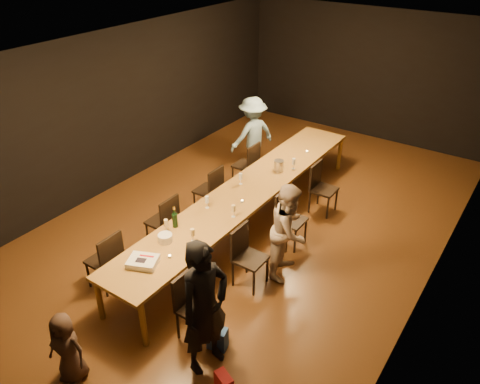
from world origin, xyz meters
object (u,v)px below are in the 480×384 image
Objects in this scene: chair_right_3 at (324,189)px; table at (248,192)px; chair_left_3 at (245,165)px; child at (67,348)px; plate_stack at (165,238)px; chair_left_2 at (208,190)px; birthday_cake at (143,262)px; champagne_bottle at (175,217)px; chair_left_0 at (104,259)px; man_blue at (252,134)px; chair_right_1 at (250,258)px; chair_right_0 at (197,308)px; woman_tan at (289,230)px; chair_right_2 at (291,220)px; ice_bucket at (279,165)px; chair_left_1 at (162,221)px; woman_birthday at (205,308)px.

table is at bearing -35.31° from chair_right_3.
chair_left_3 is 0.98× the size of child.
chair_left_3 reaches higher than plate_stack.
chair_left_2 is 2.00× the size of birthday_cake.
plate_stack reaches higher than table.
chair_right_3 is 2.75× the size of champagne_bottle.
man_blue is at bearing 3.99° from chair_left_0.
chair_left_0 is 0.98× the size of child.
chair_right_1 and chair_right_3 have the same top height.
chair_right_0 is at bearing -28.66° from plate_stack.
chair_left_2 is 2.02m from plate_stack.
child is (0.89, -4.92, 0.01)m from chair_left_3.
plate_stack is (-0.10, 0.54, 0.01)m from birthday_cake.
child reaches higher than chair_right_3.
man_blue reaches higher than woman_tan.
man_blue reaches higher than chair_right_2.
chair_right_1 is 4.79× the size of ice_bucket.
birthday_cake is at bearing -145.87° from chair_left_1.
plate_stack is at bearing 122.90° from woman_tan.
chair_right_0 is 2.00× the size of birthday_cake.
birthday_cake is at bearing -161.29° from chair_left_2.
chair_right_2 is at bearing 20.00° from woman_birthday.
chair_left_3 is 5.00m from child.
chair_right_1 is at bearing 141.46° from woman_tan.
chair_right_2 reaches higher than birthday_cake.
chair_left_3 reaches higher than birthday_cake.
chair_right_2 and chair_left_0 have the same top height.
chair_left_0 is 4.32m from man_blue.
chair_left_0 is (-1.70, -2.40, 0.00)m from chair_right_2.
chair_right_3 is 2.94m from chair_left_1.
plate_stack is (-1.34, 0.81, -0.07)m from woman_birthday.
child is (0.89, -2.52, 0.01)m from chair_left_1.
table is 2.56m from chair_right_0.
plate_stack is at bearing -132.89° from chair_left_1.
champagne_bottle is at bearing 109.61° from plate_stack.
ice_bucket reaches higher than chair_left_0.
chair_left_2 is 0.62× the size of woman_tan.
plate_stack is (-0.99, -1.86, 0.34)m from chair_right_2.
plate_stack is (1.01, -3.76, 0.02)m from man_blue.
chair_right_0 is 3.98m from chair_left_3.
chair_left_2 is 3.83m from child.
ice_bucket is at bearing -166.74° from chair_right_0.
chair_right_1 is 2.94m from chair_left_3.
chair_right_0 is 2.75× the size of champagne_bottle.
chair_left_2 is at bearing 111.15° from champagne_bottle.
plate_stack is (-0.99, -0.66, 0.34)m from chair_right_1.
chair_right_0 is 3.60m from chair_right_3.
chair_left_1 is 0.59× the size of man_blue.
chair_left_2 is (-1.70, 1.20, 0.00)m from chair_right_1.
woman_birthday is at bearing 27.84° from child.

